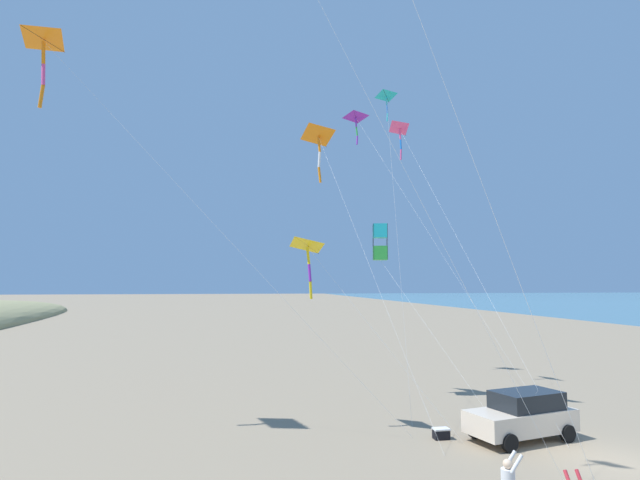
{
  "coord_description": "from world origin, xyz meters",
  "views": [
    {
      "loc": [
        12.92,
        16.24,
        6.09
      ],
      "look_at": [
        8.73,
        -7.65,
        8.17
      ],
      "focal_mm": 28.79,
      "sensor_mm": 36.0,
      "label": 1
    }
  ],
  "objects": [
    {
      "name": "ground_plane",
      "position": [
        0.0,
        0.0,
        0.0
      ],
      "size": [
        600.0,
        600.0,
        0.0
      ],
      "primitive_type": "plane",
      "color": "gray"
    },
    {
      "name": "kite_delta_teal_far_right",
      "position": [
        2.38,
        -14.24,
        15.9
      ],
      "size": [
        2.58,
        13.75,
        16.38
      ],
      "color": "#EF4C93",
      "rests_on": "ground_plane"
    },
    {
      "name": "parked_car",
      "position": [
        1.52,
        -2.72,
        0.95
      ],
      "size": [
        4.62,
        2.86,
        1.85
      ],
      "color": "beige",
      "rests_on": "ground_plane"
    },
    {
      "name": "kite_delta_small_distant",
      "position": [
        4.25,
        -18.29,
        17.84
      ],
      "size": [
        6.32,
        13.79,
        18.27
      ],
      "color": "purple",
      "rests_on": "ground_plane"
    },
    {
      "name": "kite_delta_striped_overhead",
      "position": [
        9.61,
        -5.55,
        7.73
      ],
      "size": [
        6.48,
        3.93,
        8.16
      ],
      "color": "yellow",
      "rests_on": "ground_plane"
    },
    {
      "name": "kite_delta_long_streamer_left",
      "position": [
        5.15,
        -8.3,
        15.56
      ],
      "size": [
        1.07,
        3.59,
        15.94
      ],
      "color": "#1EB7C6",
      "rests_on": "ground_plane"
    },
    {
      "name": "kite_delta_blue_topmost",
      "position": [
        8.1,
        -11.48,
        14.34
      ],
      "size": [
        3.82,
        11.13,
        14.94
      ],
      "color": "orange",
      "rests_on": "ground_plane"
    },
    {
      "name": "kite_delta_white_trailing",
      "position": [
        20.91,
        -6.65,
        16.52
      ],
      "size": [
        16.52,
        4.21,
        16.96
      ],
      "color": "orange",
      "rests_on": "ground_plane"
    },
    {
      "name": "kite_box_red_high_left",
      "position": [
        4.79,
        -10.92,
        8.39
      ],
      "size": [
        3.33,
        7.9,
        9.38
      ],
      "color": "#1EB7C6",
      "rests_on": "ground_plane"
    },
    {
      "name": "cooler_box",
      "position": [
        4.63,
        -3.37,
        0.21
      ],
      "size": [
        0.62,
        0.42,
        0.42
      ],
      "color": "black",
      "rests_on": "ground_plane"
    }
  ]
}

